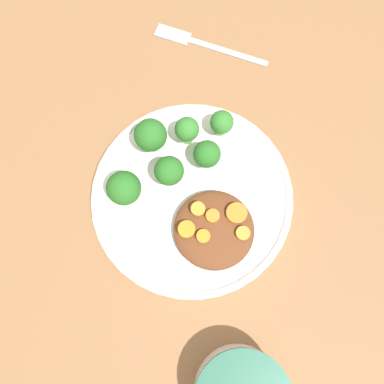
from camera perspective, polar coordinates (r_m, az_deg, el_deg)
name	(u,v)px	position (r m, az deg, el deg)	size (l,w,h in m)	color
ground_plane	(192,198)	(0.54, 0.00, -0.97)	(4.00, 4.00, 0.00)	#8C603D
plate	(192,196)	(0.53, 0.00, -0.62)	(0.28, 0.28, 0.02)	white
stew_mound	(214,229)	(0.50, 3.36, -5.72)	(0.11, 0.11, 0.02)	brown
broccoli_floret_0	(169,171)	(0.50, -3.50, 3.17)	(0.04, 0.04, 0.06)	#759E51
broccoli_floret_1	(222,123)	(0.54, 4.55, 10.45)	(0.03, 0.03, 0.05)	#759E51
broccoli_floret_2	(124,188)	(0.50, -10.33, 0.55)	(0.05, 0.05, 0.06)	#7FA85B
broccoli_floret_3	(187,130)	(0.53, -0.76, 9.40)	(0.03, 0.03, 0.05)	#7FA85B
broccoli_floret_4	(148,138)	(0.52, -6.69, 8.25)	(0.05, 0.05, 0.06)	#7FA85B
broccoli_floret_5	(207,154)	(0.51, 2.29, 5.75)	(0.04, 0.04, 0.05)	#759E51
carrot_slice_0	(237,213)	(0.49, 6.82, -3.20)	(0.03, 0.03, 0.01)	orange
carrot_slice_1	(187,229)	(0.49, -0.83, -5.69)	(0.02, 0.02, 0.00)	orange
carrot_slice_2	(243,233)	(0.49, 7.77, -6.23)	(0.02, 0.02, 0.00)	orange
carrot_slice_3	(215,214)	(0.49, 3.53, -3.35)	(0.02, 0.02, 0.00)	orange
carrot_slice_4	(203,236)	(0.49, 1.73, -6.75)	(0.02, 0.02, 0.01)	orange
carrot_slice_5	(198,209)	(0.49, 0.92, -2.61)	(0.02, 0.02, 0.01)	orange
fork	(200,43)	(0.66, 1.19, 21.81)	(0.12, 0.17, 0.01)	#B4B4B4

